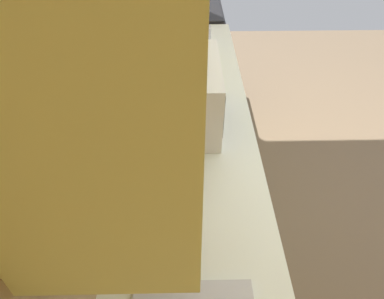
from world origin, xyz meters
TOP-DOWN VIEW (x-y plane):
  - ground_plane at (0.00, 0.00)m, footprint 6.27×6.27m
  - wall_back at (0.00, 1.48)m, footprint 4.04×0.12m
  - counter_run at (-0.39, 1.10)m, footprint 3.13×0.66m
  - oven_range at (1.51, 1.11)m, footprint 0.69×0.64m
  - microwave at (-0.10, 1.12)m, footprint 0.51×0.34m
  - bowl at (0.53, 1.01)m, footprint 0.18×0.18m
  - kettle at (0.83, 1.01)m, footprint 0.20×0.15m

SIDE VIEW (x-z plane):
  - ground_plane at x=0.00m, z-range 0.00..0.00m
  - counter_run at x=-0.39m, z-range 0.00..0.89m
  - oven_range at x=1.51m, z-range -0.07..1.00m
  - bowl at x=0.53m, z-range 0.90..0.94m
  - kettle at x=0.83m, z-range 0.88..1.03m
  - microwave at x=-0.10m, z-range 0.89..1.23m
  - wall_back at x=0.00m, z-range 0.00..2.74m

